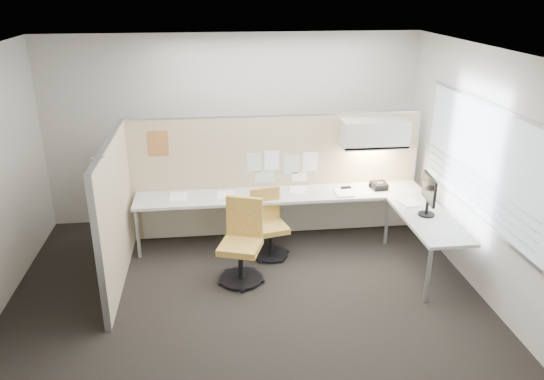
{
  "coord_description": "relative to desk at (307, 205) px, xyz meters",
  "views": [
    {
      "loc": [
        -0.33,
        -5.45,
        3.45
      ],
      "look_at": [
        0.41,
        0.8,
        0.98
      ],
      "focal_mm": 35.0,
      "sensor_mm": 36.0,
      "label": 1
    }
  ],
  "objects": [
    {
      "name": "window_pane",
      "position": [
        1.79,
        -1.13,
        0.95
      ],
      "size": [
        0.01,
        2.8,
        1.3
      ],
      "primitive_type": "cube",
      "color": "#A6B5C0",
      "rests_on": "wall_right"
    },
    {
      "name": "pinned_papers",
      "position": [
        -0.3,
        0.44,
        0.43
      ],
      "size": [
        1.01,
        0.0,
        0.47
      ],
      "color": "#8CBF8C",
      "rests_on": "partition_back"
    },
    {
      "name": "desk",
      "position": [
        0.0,
        0.0,
        0.0
      ],
      "size": [
        4.0,
        2.07,
        0.73
      ],
      "color": "beige",
      "rests_on": "floor"
    },
    {
      "name": "phone",
      "position": [
        1.06,
        0.15,
        0.18
      ],
      "size": [
        0.23,
        0.21,
        0.12
      ],
      "rotation": [
        0.0,
        0.0,
        0.1
      ],
      "color": "black",
      "rests_on": "desk"
    },
    {
      "name": "wall_front",
      "position": [
        -0.93,
        -3.38,
        0.8
      ],
      "size": [
        5.5,
        0.02,
        2.8
      ],
      "primitive_type": "cube",
      "color": "beige",
      "rests_on": "ground"
    },
    {
      "name": "poster",
      "position": [
        -1.98,
        0.44,
        0.82
      ],
      "size": [
        0.28,
        0.0,
        0.35
      ],
      "primitive_type": "cube",
      "color": "orange",
      "rests_on": "partition_back"
    },
    {
      "name": "paper_stack_4",
      "position": [
        0.52,
        0.05,
        0.14
      ],
      "size": [
        0.23,
        0.3,
        0.02
      ],
      "primitive_type": "cube",
      "rotation": [
        0.0,
        0.0,
        0.0
      ],
      "color": "white",
      "rests_on": "desk"
    },
    {
      "name": "wall_right",
      "position": [
        1.82,
        -1.13,
        0.8
      ],
      "size": [
        0.02,
        4.5,
        2.8
      ],
      "primitive_type": "cube",
      "color": "beige",
      "rests_on": "ground"
    },
    {
      "name": "paper_stack_1",
      "position": [
        -1.1,
        0.16,
        0.14
      ],
      "size": [
        0.24,
        0.31,
        0.02
      ],
      "primitive_type": "cube",
      "rotation": [
        0.0,
        0.0,
        -0.04
      ],
      "color": "white",
      "rests_on": "desk"
    },
    {
      "name": "partition_left",
      "position": [
        -2.43,
        -0.63,
        0.27
      ],
      "size": [
        0.06,
        2.2,
        1.75
      ],
      "primitive_type": "cube",
      "color": "#CCB48D",
      "rests_on": "floor"
    },
    {
      "name": "paper_stack_0",
      "position": [
        -1.74,
        0.15,
        0.14
      ],
      "size": [
        0.24,
        0.3,
        0.03
      ],
      "primitive_type": "cube",
      "rotation": [
        0.0,
        0.0,
        -0.02
      ],
      "color": "white",
      "rests_on": "desk"
    },
    {
      "name": "chair_left",
      "position": [
        -0.95,
        -0.8,
        -0.13
      ],
      "size": [
        0.6,
        0.62,
        1.01
      ],
      "rotation": [
        0.0,
        0.0,
        -0.33
      ],
      "color": "black",
      "rests_on": "floor"
    },
    {
      "name": "chair_right",
      "position": [
        -0.55,
        -0.21,
        -0.18
      ],
      "size": [
        0.51,
        0.52,
        0.9
      ],
      "rotation": [
        0.0,
        0.0,
        0.23
      ],
      "color": "black",
      "rests_on": "floor"
    },
    {
      "name": "monitor",
      "position": [
        1.37,
        -0.79,
        0.43
      ],
      "size": [
        0.2,
        0.49,
        0.52
      ],
      "rotation": [
        0.0,
        0.0,
        1.46
      ],
      "color": "black",
      "rests_on": "desk"
    },
    {
      "name": "floor",
      "position": [
        -0.93,
        -1.13,
        -0.61
      ],
      "size": [
        5.5,
        4.5,
        0.01
      ],
      "primitive_type": "cube",
      "color": "black",
      "rests_on": "ground"
    },
    {
      "name": "tape_dispenser",
      "position": [
        0.99,
        0.25,
        0.16
      ],
      "size": [
        0.11,
        0.08,
        0.06
      ],
      "primitive_type": "cube",
      "rotation": [
        0.0,
        0.0,
        -0.2
      ],
      "color": "black",
      "rests_on": "desk"
    },
    {
      "name": "wall_back",
      "position": [
        -0.93,
        1.12,
        0.8
      ],
      "size": [
        5.5,
        0.02,
        2.8
      ],
      "primitive_type": "cube",
      "color": "beige",
      "rests_on": "ground"
    },
    {
      "name": "paper_stack_3",
      "position": [
        -0.08,
        0.22,
        0.13
      ],
      "size": [
        0.27,
        0.33,
        0.01
      ],
      "primitive_type": "cube",
      "rotation": [
        0.0,
        0.0,
        -0.13
      ],
      "color": "white",
      "rests_on": "desk"
    },
    {
      "name": "paper_stack_2",
      "position": [
        -0.58,
        0.11,
        0.15
      ],
      "size": [
        0.26,
        0.32,
        0.05
      ],
      "primitive_type": "cube",
      "rotation": [
        0.0,
        0.0,
        -0.1
      ],
      "color": "white",
      "rests_on": "desk"
    },
    {
      "name": "stapler",
      "position": [
        0.59,
        0.18,
        0.15
      ],
      "size": [
        0.14,
        0.05,
        0.05
      ],
      "primitive_type": "cube",
      "rotation": [
        0.0,
        0.0,
        0.05
      ],
      "color": "black",
      "rests_on": "desk"
    },
    {
      "name": "overhead_bin",
      "position": [
        0.97,
        0.26,
        0.91
      ],
      "size": [
        0.9,
        0.36,
        0.38
      ],
      "primitive_type": "cube",
      "color": "beige",
      "rests_on": "partition_back"
    },
    {
      "name": "partition_back",
      "position": [
        -0.38,
        0.47,
        0.27
      ],
      "size": [
        4.1,
        0.06,
        1.75
      ],
      "primitive_type": "cube",
      "color": "#CCB48D",
      "rests_on": "floor"
    },
    {
      "name": "paper_stack_5",
      "position": [
        1.29,
        -0.39,
        0.14
      ],
      "size": [
        0.28,
        0.33,
        0.02
      ],
      "primitive_type": "cube",
      "rotation": [
        0.0,
        0.0,
        0.16
      ],
      "color": "white",
      "rests_on": "desk"
    },
    {
      "name": "ceiling",
      "position": [
        -0.93,
        -1.13,
        2.2
      ],
      "size": [
        5.5,
        4.5,
        0.01
      ],
      "primitive_type": "cube",
      "color": "white",
      "rests_on": "wall_back"
    },
    {
      "name": "coat_hook",
      "position": [
        -2.51,
        -1.22,
        0.82
      ],
      "size": [
        0.18,
        0.44,
        1.33
      ],
      "color": "silver",
      "rests_on": "partition_left"
    },
    {
      "name": "task_light_strip",
      "position": [
        0.97,
        0.26,
        0.7
      ],
      "size": [
        0.6,
        0.06,
        0.02
      ],
      "primitive_type": "cube",
      "color": "#FFEABF",
      "rests_on": "overhead_bin"
    }
  ]
}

